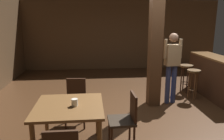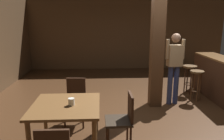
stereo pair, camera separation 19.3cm
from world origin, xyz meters
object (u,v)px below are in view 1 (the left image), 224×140
bar_counter (211,76)px  standing_person (172,63)px  chair_east (126,117)px  chair_north (76,99)px  dining_table (69,112)px  bar_stool_mid (186,72)px  bar_stool_near (193,78)px  napkin_cup (75,102)px

bar_counter → standing_person: bearing=-163.9°
chair_east → chair_north: size_ratio=1.00×
chair_east → bar_counter: (2.65, 2.14, 0.04)m
dining_table → bar_stool_mid: bearing=40.4°
standing_person → bar_stool_near: bearing=15.7°
chair_north → bar_stool_mid: chair_north is taller
chair_east → bar_stool_near: (2.06, 1.97, 0.07)m
bar_counter → bar_stool_near: bearing=-163.5°
chair_north → bar_stool_mid: 3.38m
napkin_cup → chair_north: bearing=93.1°
standing_person → bar_stool_mid: (0.70, 0.74, -0.40)m
chair_north → standing_person: 2.47m
chair_north → bar_stool_near: 3.11m
chair_north → napkin_cup: 1.00m
napkin_cup → standing_person: size_ratio=0.06×
bar_stool_mid → dining_table: bearing=-139.6°
chair_east → bar_stool_mid: chair_east is taller
dining_table → bar_stool_near: bearing=34.1°
chair_north → bar_stool_near: bearing=20.5°
napkin_cup → bar_stool_near: 3.52m
chair_north → bar_counter: bar_counter is taller
bar_counter → bar_stool_near: size_ratio=2.43×
dining_table → bar_counter: (3.54, 2.17, -0.10)m
chair_east → standing_person: standing_person is taller
dining_table → chair_north: 0.92m
standing_person → bar_stool_near: size_ratio=2.21×
bar_counter → bar_stool_mid: size_ratio=2.40×
napkin_cup → bar_stool_near: bearing=35.4°
napkin_cup → bar_stool_mid: bearing=41.7°
bar_stool_near → bar_stool_mid: size_ratio=0.99×
chair_north → napkin_cup: chair_north is taller
chair_north → chair_east: bearing=-46.1°
napkin_cup → standing_person: 2.88m
dining_table → bar_counter: bearing=31.5°
chair_east → bar_counter: size_ratio=0.47×
chair_north → bar_stool_near: size_ratio=1.14×
bar_stool_mid → bar_counter: bearing=-34.8°
napkin_cup → bar_stool_near: (2.86, 2.03, -0.24)m
bar_counter → bar_stool_near: 0.61m
chair_east → chair_north: bearing=133.9°
napkin_cup → standing_person: bearing=40.0°
bar_counter → bar_stool_near: bar_counter is taller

